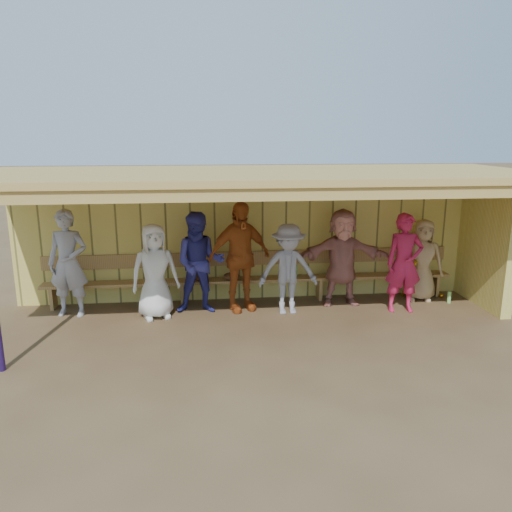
{
  "coord_description": "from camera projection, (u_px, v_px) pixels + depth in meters",
  "views": [
    {
      "loc": [
        -0.91,
        -7.83,
        3.06
      ],
      "look_at": [
        0.0,
        0.35,
        1.05
      ],
      "focal_mm": 35.0,
      "sensor_mm": 36.0,
      "label": 1
    }
  ],
  "objects": [
    {
      "name": "ground",
      "position": [
        258.0,
        321.0,
        8.39
      ],
      "size": [
        90.0,
        90.0,
        0.0
      ],
      "primitive_type": "plane",
      "color": "brown",
      "rests_on": "ground"
    },
    {
      "name": "player_a",
      "position": [
        68.0,
        263.0,
        8.48
      ],
      "size": [
        0.74,
        0.54,
        1.85
      ],
      "primitive_type": "imported",
      "rotation": [
        0.0,
        0.0,
        -0.16
      ],
      "color": "#9C9DA5",
      "rests_on": "ground"
    },
    {
      "name": "player_b",
      "position": [
        155.0,
        271.0,
        8.4
      ],
      "size": [
        0.91,
        0.73,
        1.63
      ],
      "primitive_type": "imported",
      "rotation": [
        0.0,
        0.0,
        0.29
      ],
      "color": "white",
      "rests_on": "ground"
    },
    {
      "name": "player_c",
      "position": [
        200.0,
        263.0,
        8.64
      ],
      "size": [
        0.9,
        0.72,
        1.79
      ],
      "primitive_type": "imported",
      "rotation": [
        0.0,
        0.0,
        -0.05
      ],
      "color": "#33338D",
      "rests_on": "ground"
    },
    {
      "name": "player_d",
      "position": [
        240.0,
        257.0,
        8.74
      ],
      "size": [
        1.24,
        0.83,
        1.95
      ],
      "primitive_type": "imported",
      "rotation": [
        0.0,
        0.0,
        0.34
      ],
      "color": "#B5531D",
      "rests_on": "ground"
    },
    {
      "name": "player_e",
      "position": [
        288.0,
        269.0,
        8.62
      ],
      "size": [
        1.04,
        0.61,
        1.59
      ],
      "primitive_type": "imported",
      "rotation": [
        0.0,
        0.0,
        0.02
      ],
      "color": "#939199",
      "rests_on": "ground"
    },
    {
      "name": "player_f",
      "position": [
        342.0,
        258.0,
        9.04
      ],
      "size": [
        1.67,
        0.62,
        1.78
      ],
      "primitive_type": "imported",
      "rotation": [
        0.0,
        0.0,
        -0.06
      ],
      "color": "tan",
      "rests_on": "ground"
    },
    {
      "name": "player_g",
      "position": [
        404.0,
        263.0,
        8.7
      ],
      "size": [
        0.68,
        0.48,
        1.75
      ],
      "primitive_type": "imported",
      "rotation": [
        0.0,
        0.0,
        -0.1
      ],
      "color": "#BE1E47",
      "rests_on": "ground"
    },
    {
      "name": "player_h",
      "position": [
        422.0,
        260.0,
        9.32
      ],
      "size": [
        0.86,
        0.68,
        1.55
      ],
      "primitive_type": "imported",
      "rotation": [
        0.0,
        0.0,
        -0.28
      ],
      "color": "tan",
      "rests_on": "ground"
    },
    {
      "name": "dugout_structure",
      "position": [
        276.0,
        215.0,
        8.69
      ],
      "size": [
        8.8,
        3.2,
        2.5
      ],
      "color": "#DDCA5E",
      "rests_on": "ground"
    },
    {
      "name": "bench",
      "position": [
        252.0,
        273.0,
        9.34
      ],
      "size": [
        7.6,
        0.34,
        0.93
      ],
      "color": "#AE854A",
      "rests_on": "ground"
    },
    {
      "name": "dugout_equipment",
      "position": [
        215.0,
        278.0,
        9.15
      ],
      "size": [
        7.15,
        0.62,
        0.8
      ],
      "color": "gold",
      "rests_on": "ground"
    }
  ]
}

